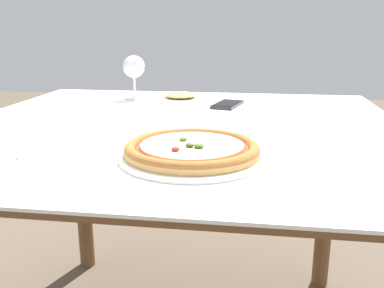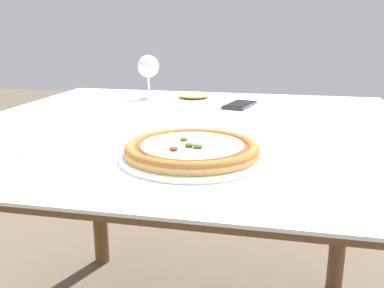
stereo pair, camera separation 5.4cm
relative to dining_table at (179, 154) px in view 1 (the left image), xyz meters
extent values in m
cube|color=brown|center=(0.00, 0.00, 0.06)|extent=(1.07, 1.02, 0.04)
cube|color=white|center=(0.00, 0.00, 0.08)|extent=(1.17, 1.12, 0.01)
cylinder|color=brown|center=(-0.47, 0.45, -0.30)|extent=(0.06, 0.06, 0.68)
cylinder|color=brown|center=(0.47, 0.45, -0.30)|extent=(0.06, 0.06, 0.68)
cylinder|color=white|center=(0.08, -0.30, 0.09)|extent=(0.28, 0.28, 0.01)
cylinder|color=tan|center=(0.08, -0.30, 0.10)|extent=(0.26, 0.26, 0.01)
torus|color=#A3662D|center=(0.08, -0.30, 0.11)|extent=(0.26, 0.26, 0.02)
cylinder|color=#BC381E|center=(0.08, -0.30, 0.11)|extent=(0.22, 0.22, 0.00)
cylinder|color=beige|center=(0.08, -0.30, 0.11)|extent=(0.20, 0.20, 0.00)
ellipsoid|color=#A83323|center=(0.06, -0.34, 0.12)|extent=(0.02, 0.02, 0.01)
ellipsoid|color=#425123|center=(0.08, -0.32, 0.12)|extent=(0.02, 0.02, 0.01)
ellipsoid|color=#4C7A33|center=(0.06, -0.27, 0.12)|extent=(0.02, 0.02, 0.01)
ellipsoid|color=#4C7A33|center=(0.10, -0.32, 0.12)|extent=(0.02, 0.02, 0.01)
cube|color=silver|center=(-0.25, -0.41, 0.09)|extent=(0.04, 0.11, 0.00)
cube|color=silver|center=(-0.26, -0.35, 0.09)|extent=(0.03, 0.02, 0.00)
cube|color=silver|center=(-0.28, -0.32, 0.09)|extent=(0.02, 0.04, 0.00)
cube|color=silver|center=(-0.27, -0.32, 0.09)|extent=(0.02, 0.04, 0.00)
cube|color=silver|center=(-0.27, -0.32, 0.09)|extent=(0.02, 0.04, 0.00)
cube|color=silver|center=(-0.26, -0.31, 0.09)|extent=(0.02, 0.04, 0.00)
cylinder|color=silver|center=(-0.22, 0.38, 0.09)|extent=(0.07, 0.07, 0.00)
cylinder|color=silver|center=(-0.22, 0.38, 0.12)|extent=(0.01, 0.01, 0.08)
sphere|color=silver|center=(-0.22, 0.38, 0.20)|extent=(0.08, 0.08, 0.08)
cube|color=#232328|center=(0.11, 0.28, 0.09)|extent=(0.10, 0.16, 0.01)
cube|color=black|center=(0.11, 0.28, 0.09)|extent=(0.09, 0.14, 0.00)
cylinder|color=white|center=(-0.06, 0.36, 0.09)|extent=(0.19, 0.19, 0.01)
ellipsoid|color=tan|center=(-0.06, 0.36, 0.10)|extent=(0.11, 0.11, 0.02)
camera|label=1|loc=(0.19, -1.08, 0.33)|focal=40.00mm
camera|label=2|loc=(0.24, -1.07, 0.33)|focal=40.00mm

